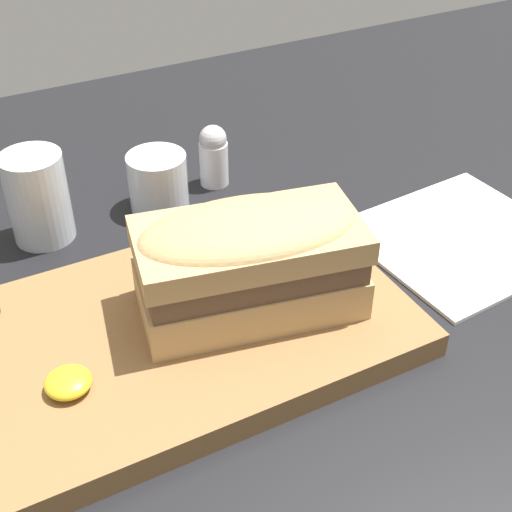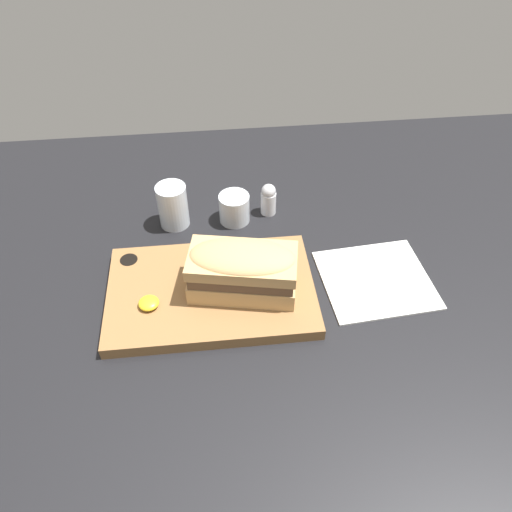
# 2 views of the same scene
# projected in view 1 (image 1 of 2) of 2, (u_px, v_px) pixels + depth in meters

# --- Properties ---
(dining_table) EXTENTS (1.89, 1.26, 0.02)m
(dining_table) POSITION_uv_depth(u_px,v_px,m) (301.00, 342.00, 0.64)
(dining_table) COLOR black
(dining_table) RESTS_ON ground
(serving_board) EXTENTS (0.38, 0.24, 0.03)m
(serving_board) POSITION_uv_depth(u_px,v_px,m) (185.00, 329.00, 0.62)
(serving_board) COLOR olive
(serving_board) RESTS_ON dining_table
(sandwich) EXTENTS (0.20, 0.13, 0.10)m
(sandwich) POSITION_uv_depth(u_px,v_px,m) (250.00, 257.00, 0.59)
(sandwich) COLOR tan
(sandwich) RESTS_ON serving_board
(mustard_dollop) EXTENTS (0.04, 0.04, 0.01)m
(mustard_dollop) POSITION_uv_depth(u_px,v_px,m) (68.00, 382.00, 0.54)
(mustard_dollop) COLOR gold
(mustard_dollop) RESTS_ON serving_board
(water_glass) EXTENTS (0.06, 0.06, 0.10)m
(water_glass) POSITION_uv_depth(u_px,v_px,m) (39.00, 203.00, 0.73)
(water_glass) COLOR silver
(water_glass) RESTS_ON dining_table
(wine_glass) EXTENTS (0.06, 0.06, 0.06)m
(wine_glass) POSITION_uv_depth(u_px,v_px,m) (158.00, 184.00, 0.78)
(wine_glass) COLOR silver
(wine_glass) RESTS_ON dining_table
(napkin) EXTENTS (0.22, 0.20, 0.00)m
(napkin) POSITION_uv_depth(u_px,v_px,m) (461.00, 238.00, 0.74)
(napkin) COLOR white
(napkin) RESTS_ON dining_table
(salt_shaker) EXTENTS (0.03, 0.03, 0.07)m
(salt_shaker) POSITION_uv_depth(u_px,v_px,m) (214.00, 155.00, 0.81)
(salt_shaker) COLOR white
(salt_shaker) RESTS_ON dining_table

